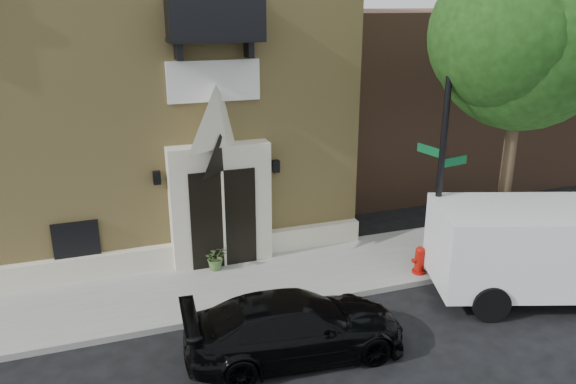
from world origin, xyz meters
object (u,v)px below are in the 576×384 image
object	(u,v)px
street_sign	(441,167)
cargo_van	(563,248)
black_sedan	(296,326)
fire_hydrant	(419,260)
pedestrian_near	(432,232)
dumpster	(547,224)

from	to	relation	value
street_sign	cargo_van	bearing A→B (deg)	-47.16
black_sedan	street_sign	distance (m)	5.29
black_sedan	cargo_van	distance (m)	6.76
street_sign	fire_hydrant	size ratio (longest dim) A/B	7.74
cargo_van	pedestrian_near	size ratio (longest dim) A/B	3.78
street_sign	pedestrian_near	xyz separation A→B (m)	(0.48, 0.81, -2.07)
pedestrian_near	dumpster	bearing A→B (deg)	161.98
dumpster	pedestrian_near	size ratio (longest dim) A/B	1.19
street_sign	fire_hydrant	world-z (taller)	street_sign
cargo_van	black_sedan	bearing A→B (deg)	-160.44
street_sign	pedestrian_near	bearing A→B (deg)	47.94
street_sign	pedestrian_near	world-z (taller)	street_sign
street_sign	black_sedan	bearing A→B (deg)	-168.24
black_sedan	fire_hydrant	distance (m)	4.57
black_sedan	fire_hydrant	size ratio (longest dim) A/B	6.04
black_sedan	fire_hydrant	bearing A→B (deg)	-59.74
dumpster	cargo_van	bearing A→B (deg)	-130.85
cargo_van	street_sign	bearing A→B (deg)	162.47
cargo_van	fire_hydrant	xyz separation A→B (m)	(-2.64, 1.88, -0.76)
fire_hydrant	dumpster	world-z (taller)	dumpster
street_sign	dumpster	size ratio (longest dim) A/B	3.04
fire_hydrant	cargo_van	bearing A→B (deg)	-35.51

